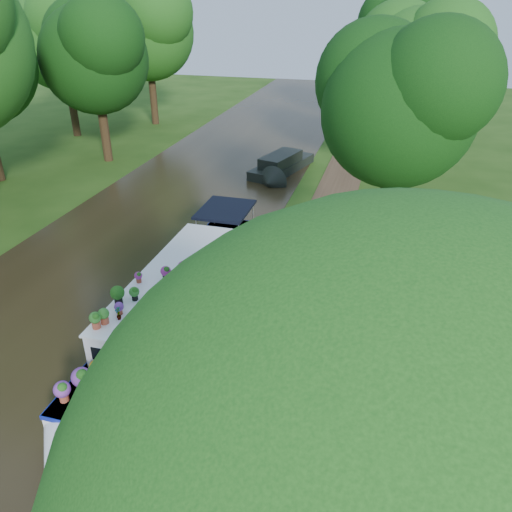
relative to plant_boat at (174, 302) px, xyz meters
The scene contains 15 objects.
ground 2.72m from the plant_boat, 29.47° to the left, with size 100.00×100.00×0.00m, color #244812.
canal_water 4.05m from the plant_boat, 161.27° to the left, with size 10.00×100.00×0.02m, color black.
towpath 3.77m from the plant_boat, 20.23° to the left, with size 2.20×100.00×0.03m, color #4B3523.
plant_boat is the anchor object (origin of this frame).
tree_near_overhang 9.40m from the plant_boat, 35.69° to the left, with size 5.52×5.28×8.99m.
tree_near_mid 18.55m from the plant_boat, 67.62° to the left, with size 6.90×6.60×9.40m.
tree_near_far 28.74m from the plant_boat, 77.17° to the left, with size 7.59×7.26×10.30m.
tree_far_c 19.87m from the plant_boat, 126.27° to the left, with size 7.13×6.82×9.59m.
tree_far_d 29.14m from the plant_boat, 116.72° to the left, with size 8.05×7.70×10.85m.
tree_far_h 27.12m from the plant_boat, 129.47° to the left, with size 7.82×7.48×10.49m.
second_boat 15.72m from the plant_boat, 90.55° to the left, with size 3.07×6.19×1.13m.
sandwich_board 6.52m from the plant_boat, 57.87° to the right, with size 0.77×0.81×1.12m.
pedestrian_pink 24.53m from the plant_boat, 82.86° to the left, with size 0.60×0.39×1.64m, color #CD546F.
pedestrian_dark 21.08m from the plant_boat, 80.56° to the left, with size 0.81×0.63×1.66m, color black.
verge_plant 2.40m from the plant_boat, ahead, with size 0.37×0.32×0.41m, color #267122.
Camera 1 is at (3.72, -13.26, 9.44)m, focal length 35.00 mm.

